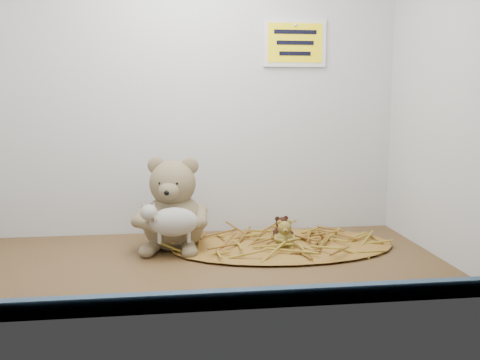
{
  "coord_description": "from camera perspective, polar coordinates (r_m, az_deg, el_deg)",
  "views": [
    {
      "loc": [
        -6.23,
        -124.95,
        40.01
      ],
      "look_at": [
        10.77,
        3.96,
        19.46
      ],
      "focal_mm": 40.0,
      "sensor_mm": 36.0,
      "label": 1
    }
  ],
  "objects": [
    {
      "name": "main_teddy",
      "position": [
        1.41,
        -7.12,
        -2.48
      ],
      "size": [
        23.36,
        24.21,
        24.36
      ],
      "primitive_type": null,
      "rotation": [
        0.0,
        0.0,
        -0.2
      ],
      "color": "#887554",
      "rests_on": "shelf_floor"
    },
    {
      "name": "mini_teddy_brown",
      "position": [
        1.46,
        4.47,
        -5.09
      ],
      "size": [
        6.59,
        6.84,
        6.95
      ],
      "primitive_type": null,
      "rotation": [
        0.0,
        0.0,
        0.18
      ],
      "color": "black",
      "rests_on": "straw_bed"
    },
    {
      "name": "toy_lamb",
      "position": [
        1.33,
        -7.06,
        -4.47
      ],
      "size": [
        15.56,
        9.5,
        10.06
      ],
      "primitive_type": null,
      "color": "#B2AEA0",
      "rests_on": "main_teddy"
    },
    {
      "name": "alcove_shell",
      "position": [
        1.34,
        -4.94,
        11.08
      ],
      "size": [
        120.4,
        60.2,
        90.4
      ],
      "color": "#462F18",
      "rests_on": "ground"
    },
    {
      "name": "mini_teddy_tan",
      "position": [
        1.4,
        4.75,
        -5.62
      ],
      "size": [
        6.3,
        6.59,
        7.21
      ],
      "primitive_type": null,
      "rotation": [
        0.0,
        0.0,
        -0.08
      ],
      "color": "olive",
      "rests_on": "straw_bed"
    },
    {
      "name": "front_rail",
      "position": [
        1.04,
        -3.62,
        -12.67
      ],
      "size": [
        119.28,
        2.2,
        3.6
      ],
      "primitive_type": "cube",
      "color": "#355167",
      "rests_on": "shelf_floor"
    },
    {
      "name": "wall_sign",
      "position": [
        1.59,
        5.86,
        14.34
      ],
      "size": [
        16.0,
        1.2,
        11.0
      ],
      "primitive_type": "cube",
      "color": "yellow",
      "rests_on": "back_wall"
    },
    {
      "name": "straw_bed",
      "position": [
        1.44,
        4.59,
        -6.94
      ],
      "size": [
        59.86,
        34.76,
        1.16
      ],
      "primitive_type": "ellipsoid",
      "color": "brown",
      "rests_on": "shelf_floor"
    }
  ]
}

